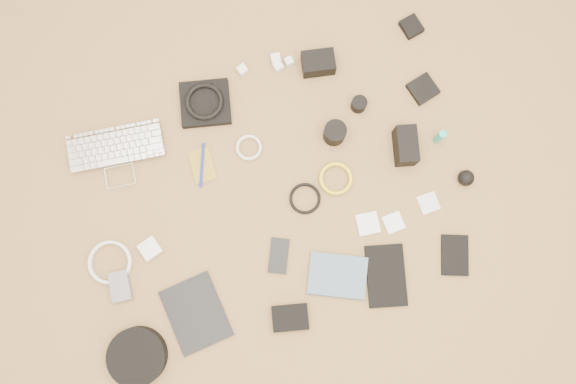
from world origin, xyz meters
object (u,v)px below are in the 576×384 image
object	(u,v)px
tablet	(196,313)
phone	(279,256)
headphone_case	(137,356)
laptop	(118,160)
dslr_camera	(318,63)
paperback	(335,297)

from	to	relation	value
tablet	phone	bearing A→B (deg)	10.76
headphone_case	phone	bearing A→B (deg)	17.12
laptop	phone	bearing A→B (deg)	-42.07
dslr_camera	paperback	world-z (taller)	dslr_camera
dslr_camera	headphone_case	distance (m)	1.20
headphone_case	paperback	xyz separation A→B (m)	(0.70, -0.03, -0.02)
laptop	headphone_case	distance (m)	0.68
phone	headphone_case	distance (m)	0.58
tablet	dslr_camera	bearing A→B (deg)	40.44
dslr_camera	paperback	bearing A→B (deg)	-93.84
headphone_case	paperback	size ratio (longest dim) A/B	1.00
tablet	paperback	bearing A→B (deg)	-17.50
dslr_camera	paperback	xyz separation A→B (m)	(-0.21, -0.81, -0.02)
laptop	tablet	xyz separation A→B (m)	(0.11, -0.60, -0.01)
paperback	dslr_camera	bearing A→B (deg)	10.13
tablet	paperback	world-z (taller)	paperback
tablet	headphone_case	xyz separation A→B (m)	(-0.23, -0.07, 0.02)
tablet	laptop	bearing A→B (deg)	94.28
headphone_case	dslr_camera	bearing A→B (deg)	40.84
tablet	phone	world-z (taller)	tablet
laptop	dslr_camera	xyz separation A→B (m)	(0.79, 0.11, 0.02)
headphone_case	laptop	bearing A→B (deg)	79.96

